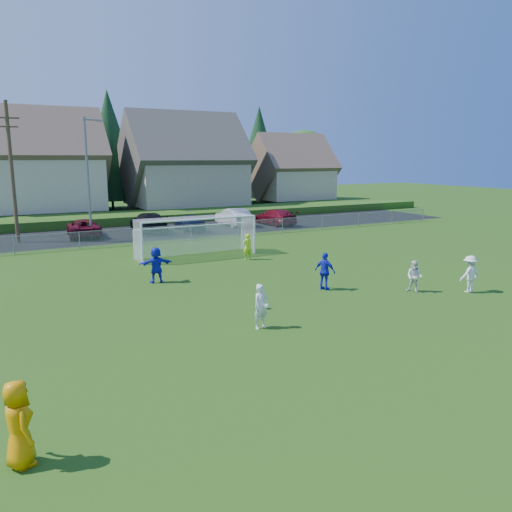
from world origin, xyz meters
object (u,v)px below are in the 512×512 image
object	(u,v)px
player_white_c	(470,274)
car_g	(275,217)
car_e	(189,222)
player_white_b	(414,277)
soccer_ball	(266,306)
soccer_goal	(195,230)
car_d	(148,222)
player_blue_b	(156,265)
car_f	(234,217)
player_blue_a	(325,271)
car_c	(84,228)
goalkeeper	(248,247)
player_white_a	(261,306)
referee	(18,424)

from	to	relation	value
player_white_c	car_g	xyz separation A→B (m)	(4.01, 24.47, -0.13)
car_e	player_white_b	bearing A→B (deg)	97.79
soccer_ball	soccer_goal	world-z (taller)	soccer_goal
player_white_b	car_d	bearing A→B (deg)	166.56
player_blue_b	car_f	xyz separation A→B (m)	(12.46, 17.02, -0.09)
player_blue_a	car_d	distance (m)	22.19
car_c	car_f	distance (m)	13.08
player_white_b	car_d	world-z (taller)	car_d
car_f	goalkeeper	bearing A→B (deg)	67.66
car_c	car_f	size ratio (longest dim) A/B	1.03
soccer_ball	player_white_a	xyz separation A→B (m)	(-1.34, -1.96, 0.71)
referee	car_d	size ratio (longest dim) A/B	0.33
car_d	player_blue_b	bearing A→B (deg)	78.35
car_g	player_white_c	bearing A→B (deg)	75.90
car_d	car_f	size ratio (longest dim) A/B	1.14
player_white_b	car_f	xyz separation A→B (m)	(2.61, 24.41, 0.06)
car_g	car_f	bearing A→B (deg)	-21.69
referee	player_blue_a	size ratio (longest dim) A/B	1.02
soccer_ball	car_g	distance (m)	26.08
soccer_ball	car_d	size ratio (longest dim) A/B	0.04
player_blue_a	goalkeeper	world-z (taller)	player_blue_a
soccer_ball	car_d	bearing A→B (deg)	85.21
soccer_ball	car_g	size ratio (longest dim) A/B	0.04
goalkeeper	car_f	world-z (taller)	car_f
referee	car_c	world-z (taller)	referee
car_g	player_white_b	bearing A→B (deg)	70.17
player_white_c	car_d	distance (m)	26.66
player_white_a	car_g	world-z (taller)	player_white_a
player_blue_b	soccer_goal	distance (m)	6.88
referee	player_white_c	bearing A→B (deg)	-89.60
player_white_a	goalkeeper	xyz separation A→B (m)	(5.26, 11.24, -0.03)
car_g	soccer_goal	world-z (taller)	soccer_goal
player_white_a	soccer_goal	world-z (taller)	soccer_goal
player_blue_a	car_e	world-z (taller)	player_blue_a
player_white_b	player_white_c	world-z (taller)	player_white_c
player_white_c	player_blue_b	distance (m)	14.82
player_white_a	soccer_goal	size ratio (longest dim) A/B	0.22
car_e	car_c	bearing A→B (deg)	-4.29
player_white_a	player_white_c	bearing A→B (deg)	-12.19
car_c	car_f	world-z (taller)	car_f
goalkeeper	car_c	xyz separation A→B (m)	(-7.17, 14.03, -0.09)
player_blue_a	player_blue_b	world-z (taller)	player_blue_b
car_e	car_f	world-z (taller)	car_f
player_blue_a	car_g	distance (m)	23.09
soccer_ball	player_white_a	bearing A→B (deg)	-124.35
player_white_c	player_blue_a	xyz separation A→B (m)	(-5.59, 3.48, 0.03)
player_white_c	car_d	xyz separation A→B (m)	(-7.50, 25.58, -0.05)
referee	car_g	world-z (taller)	referee
goalkeeper	car_f	size ratio (longest dim) A/B	0.33
goalkeeper	car_e	distance (m)	13.06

